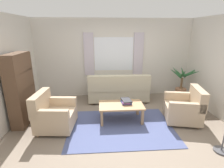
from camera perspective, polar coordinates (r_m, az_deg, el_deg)
name	(u,v)px	position (r m, az deg, el deg)	size (l,w,h in m)	color
ground_plane	(121,127)	(4.24, 2.95, -14.07)	(6.24, 6.24, 0.00)	gray
wall_back	(114,58)	(5.94, 0.54, 8.54)	(5.32, 0.12, 2.60)	silver
window_with_curtains	(114,54)	(5.83, 0.61, 9.87)	(1.98, 0.07, 1.40)	white
area_rug	(121,127)	(4.24, 2.96, -14.00)	(2.44, 1.77, 0.01)	#4C5684
couch	(118,90)	(5.54, 2.11, -2.05)	(1.90, 0.82, 0.92)	#BCB293
armchair_left	(53,114)	(4.25, -18.90, -9.52)	(0.89, 0.91, 0.88)	tan
armchair_right	(185,108)	(4.71, 23.06, -7.32)	(0.98, 0.99, 0.88)	tan
coffee_table	(121,106)	(4.35, 3.04, -7.47)	(1.10, 0.64, 0.44)	#A87F56
book_stack_on_table	(126,101)	(4.41, 4.72, -5.71)	(0.27, 0.37, 0.09)	#335199
potted_plant	(182,84)	(6.16, 22.21, -0.13)	(1.12, 1.07, 1.16)	#9E6B4C
bookshelf	(23,88)	(4.68, -27.52, -1.07)	(0.30, 0.94, 1.72)	brown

